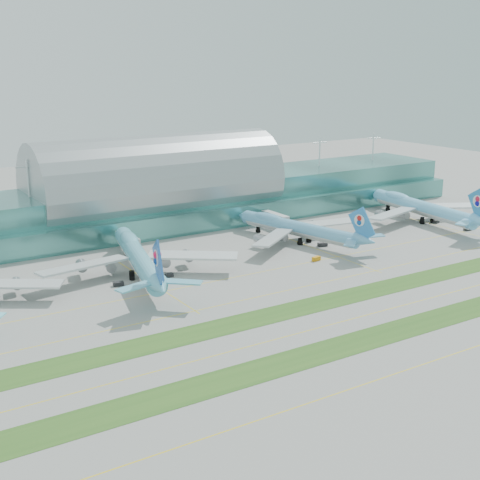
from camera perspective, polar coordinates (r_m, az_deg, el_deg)
ground at (r=221.34m, az=7.71°, el=-5.40°), size 700.00×700.00×0.00m
terminal at (r=322.66m, az=-7.07°, el=3.79°), size 340.00×69.10×36.00m
grass_strip_near at (r=202.39m, az=12.84°, el=-7.65°), size 420.00×12.00×0.08m
grass_strip_far at (r=222.75m, az=7.38°, el=-5.24°), size 420.00×12.00×0.08m
taxiline_a at (r=190.24m, az=17.15°, el=-9.50°), size 420.00×0.35×0.01m
taxiline_b at (r=211.62m, az=10.15°, el=-6.48°), size 420.00×0.35×0.01m
taxiline_c at (r=234.47m, az=4.88°, el=-4.12°), size 420.00×0.35×0.01m
taxiline_d at (r=251.35m, az=1.84°, el=-2.73°), size 420.00×0.35×0.01m
airliner_b at (r=248.53m, az=-8.69°, el=-1.39°), size 72.20×83.31×23.22m
airliner_c at (r=291.90m, az=4.89°, el=1.08°), size 65.34×75.26×20.91m
airliner_d at (r=340.30m, az=15.24°, el=2.74°), size 73.87×84.37×23.23m
gse_c at (r=239.65m, az=-10.34°, el=-3.70°), size 4.05×2.88×1.47m
gse_d at (r=246.51m, az=-6.07°, el=-3.01°), size 3.31×2.15×1.39m
gse_e at (r=266.53m, az=6.53°, el=-1.59°), size 3.83×2.17×1.65m
gse_f at (r=287.39m, az=7.06°, el=-0.39°), size 4.46×3.01×1.51m
gse_g at (r=329.23m, az=18.84°, el=0.90°), size 3.62×2.70×1.42m
gse_h at (r=339.73m, az=16.41°, el=1.53°), size 3.97×2.91×1.56m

